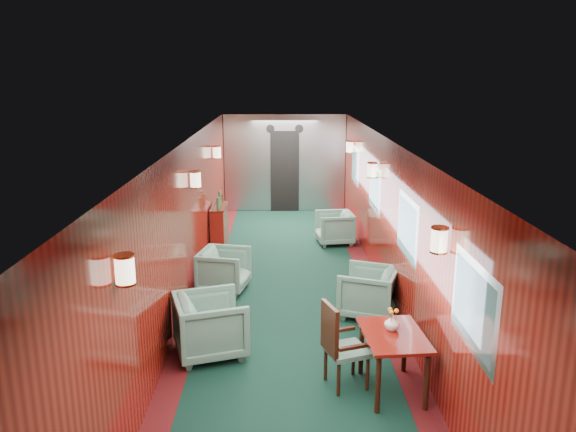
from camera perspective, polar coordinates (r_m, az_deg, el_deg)
The scene contains 12 objects.
room at distance 8.03m, azimuth 0.09°, elevation 1.95°, with size 12.00×12.10×2.40m.
bulkhead at distance 13.92m, azimuth -0.33°, elevation 5.35°, with size 2.98×0.17×2.39m.
windows_right at distance 8.47m, azimuth 10.18°, elevation 1.09°, with size 0.02×8.60×0.80m.
wall_sconces at distance 8.55m, azimuth 0.02°, elevation 3.78°, with size 2.97×7.97×0.25m.
dining_table at distance 6.22m, azimuth 10.65°, elevation -12.56°, with size 0.70×0.95×0.68m.
side_chair at distance 6.24m, azimuth 5.22°, elevation -12.66°, with size 0.55×0.56×0.98m.
credenza at distance 11.27m, azimuth -7.00°, elevation -0.90°, with size 0.29×0.90×1.09m.
flower_vase at distance 6.22m, azimuth 10.53°, elevation -10.59°, with size 0.16×0.16×0.17m, color silver.
armchair_left_near at distance 7.02m, azimuth -7.86°, elevation -10.93°, with size 0.81×0.83×0.75m, color #225045.
armchair_left_far at distance 8.96m, azimuth -6.50°, elevation -5.46°, with size 0.72×0.74×0.67m, color #225045.
armchair_right_near at distance 8.09m, azimuth 8.14°, elevation -7.64°, with size 0.75×0.77×0.70m, color #225045.
armchair_right_far at distance 11.36m, azimuth 4.74°, elevation -1.20°, with size 0.70×0.72×0.65m, color #225045.
Camera 1 is at (-0.14, -7.84, 3.35)m, focal length 35.00 mm.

